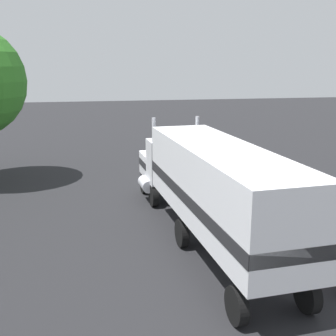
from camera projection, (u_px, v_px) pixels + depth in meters
The scene contains 6 objects.
ground_plane at pixel (160, 192), 23.47m from camera, with size 120.00×120.00×0.00m, color #232326.
lane_stripe_near at pixel (220, 189), 24.13m from camera, with size 4.40×0.16×0.01m, color silver.
lane_stripe_mid at pixel (298, 206), 21.20m from camera, with size 4.40×0.16×0.01m, color silver.
lane_stripe_far at pixel (320, 184), 25.20m from camera, with size 4.40×0.16×0.01m, color silver.
semi_truck at pixel (208, 182), 16.35m from camera, with size 14.30×3.72×4.50m.
person_bystander at pixel (284, 229), 15.92m from camera, with size 0.35×0.47×1.63m.
Camera 1 is at (-22.09, 3.95, 7.01)m, focal length 44.86 mm.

